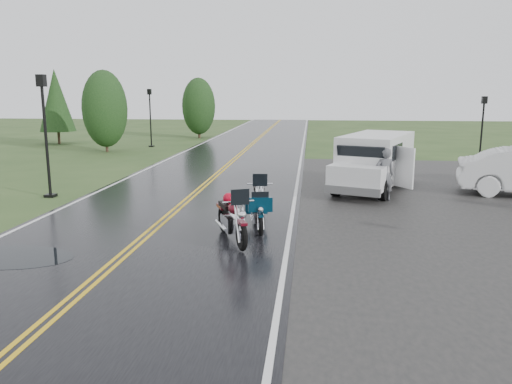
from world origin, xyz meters
The scene contains 14 objects.
ground centered at (0.00, 0.00, 0.00)m, with size 120.00×120.00×0.00m, color #2D471E.
road centered at (0.00, 10.00, 0.02)m, with size 8.00×100.00×0.04m, color black.
parking_pad centered at (11.00, 5.00, 0.01)m, with size 14.00×24.00×0.03m, color black.
motorcycle_red centered at (2.73, -0.53, 0.73)m, with size 0.90×2.48×1.46m, color #510914, non-canonical shape.
motorcycle_teal centered at (3.05, 0.78, 0.59)m, with size 0.73×2.01×1.19m, color #042436, non-canonical shape.
motorcycle_silver centered at (2.90, 2.21, 0.70)m, with size 0.86×2.36×1.40m, color #B0B2B8, non-canonical shape.
van_white centered at (5.31, 6.42, 1.12)m, with size 2.14×5.70×2.24m, color silver, non-canonical shape.
person_at_van centered at (6.93, 5.81, 0.93)m, with size 0.68×0.45×1.87m, color #4E4F53.
lamp_post_near_left centered at (-5.20, 5.26, 2.24)m, with size 0.38×0.38×4.48m, color black, non-canonical shape.
lamp_post_far_left centered at (-6.98, 22.73, 2.06)m, with size 0.35×0.35×4.11m, color black, non-canonical shape.
lamp_post_far_right centered at (12.53, 13.30, 1.83)m, with size 0.31×0.31×3.67m, color black, non-canonical shape.
tree_left_mid centered at (-8.90, 19.41, 2.24)m, with size 2.87×2.87×4.48m, color #1E3D19, non-canonical shape.
tree_left_far centered at (-5.15, 30.20, 2.16)m, with size 2.81×2.81×4.33m, color #1E3D19, non-canonical shape.
pine_left_far centered at (-14.64, 24.13, 2.71)m, with size 2.60×2.60×5.42m, color #1E3D19, non-canonical shape.
Camera 1 is at (4.31, -11.87, 3.77)m, focal length 35.00 mm.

